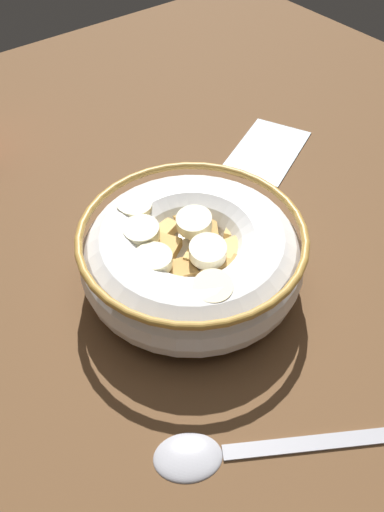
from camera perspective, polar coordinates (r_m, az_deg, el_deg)
ground_plane at (r=43.41cm, az=-0.00°, el=-3.63°), size 95.50×95.50×2.00cm
cereal_bowl at (r=40.34cm, az=-0.03°, el=0.05°), size 17.28×17.28×5.91cm
spoon at (r=34.83cm, az=3.31°, el=-20.45°), size 14.70×10.15×0.80cm
folded_napkin at (r=56.47cm, az=8.16°, el=11.32°), size 12.09×10.11×0.30cm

